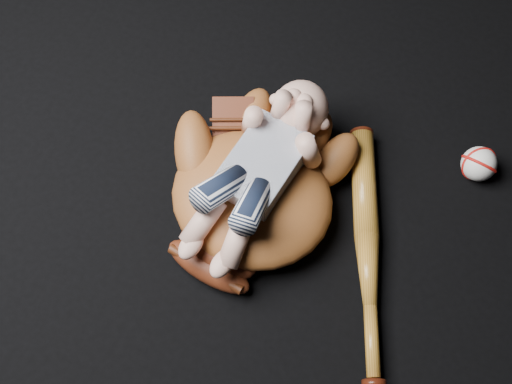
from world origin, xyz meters
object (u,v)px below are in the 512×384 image
baseball (479,164)px  baseball_bat (367,251)px  baseball_glove (252,194)px  newborn_baby (254,174)px

baseball → baseball_bat: bearing=-121.1°
baseball_glove → baseball_bat: size_ratio=0.86×
baseball_glove → baseball_bat: (0.24, -0.01, -0.04)m
newborn_baby → baseball: size_ratio=5.83×
baseball_bat → baseball_glove: bearing=177.4°
baseball_bat → baseball: (0.15, 0.25, 0.01)m
baseball → newborn_baby: bearing=-149.1°
baseball_bat → baseball: baseball is taller
baseball_bat → baseball: size_ratio=7.31×
baseball_glove → newborn_baby: newborn_baby is taller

